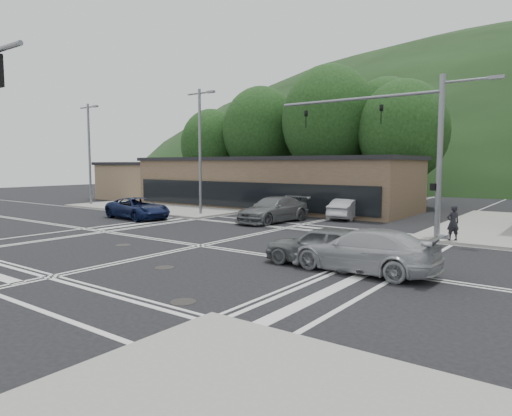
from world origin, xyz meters
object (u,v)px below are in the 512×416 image
Objects in this scene: car_blue_west at (138,208)px; car_grey_center at (323,246)px; car_silver_east at (363,250)px; pedestrian at (453,223)px; car_queue_b at (378,203)px; car_northbound at (273,210)px; car_queue_a at (349,209)px.

car_blue_west is 17.81m from car_grey_center.
car_silver_east is 7.88m from pedestrian.
car_queue_b reaches higher than car_blue_west.
car_silver_east is 20.36m from car_queue_b.
car_northbound is at bearing -139.07° from car_grey_center.
car_blue_west is at bearing 45.45° from car_queue_b.
car_queue_b reaches higher than car_queue_a.
pedestrian reaches higher than car_northbound.
car_queue_b is at bearing 78.15° from car_northbound.
car_silver_east is (18.57, -5.30, 0.03)m from car_blue_west.
car_silver_east is 1.23× the size of car_queue_a.
car_queue_b is (-5.43, 19.11, -0.01)m from car_grey_center.
car_queue_a is at bearing 85.39° from car_queue_b.
car_blue_west is 1.20× the size of car_queue_b.
pedestrian is at bearing 120.98° from car_queue_b.
car_queue_b is at bearing -97.17° from pedestrian.
car_queue_a is 5.31m from car_queue_b.
car_queue_a is 0.76× the size of car_northbound.
car_northbound is (-10.13, 9.30, 0.05)m from car_silver_east.
car_northbound reaches higher than car_blue_west.
pedestrian reaches higher than car_queue_b.
pedestrian is (8.10, -11.31, 0.25)m from car_queue_b.
pedestrian is at bearing 159.42° from car_grey_center.
pedestrian reaches higher than car_grey_center.
pedestrian is (8.10, -6.00, 0.29)m from car_queue_a.
car_blue_west is at bearing -35.52° from pedestrian.
pedestrian is at bearing 173.30° from car_silver_east.
car_northbound is at bearing -50.37° from pedestrian.
car_grey_center is 0.78× the size of car_northbound.
car_queue_a is (-7.00, 13.80, -0.06)m from car_silver_east.
car_northbound is at bearing -57.81° from car_blue_west.
car_silver_east is 1.20× the size of car_queue_b.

